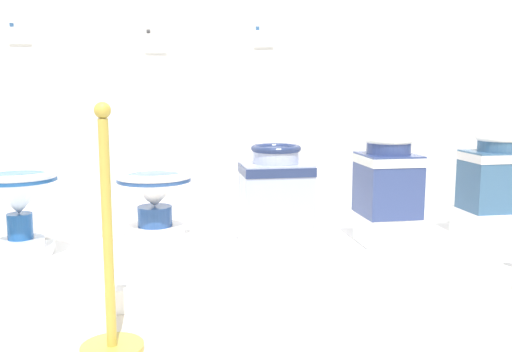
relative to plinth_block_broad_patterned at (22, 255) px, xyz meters
The scene contains 16 objects.
wall_back 2.03m from the plinth_block_broad_patterned, 18.91° to the left, with size 4.23×0.06×3.09m, color white.
display_platform 1.39m from the plinth_block_broad_patterned, ahead, with size 3.42×0.99×0.11m, color white.
plinth_block_broad_patterned is the anchor object (origin of this frame).
antique_toilet_broad_patterned 0.33m from the plinth_block_broad_patterned, 104.04° to the right, with size 0.42×0.42×0.43m.
plinth_block_rightmost 0.72m from the plinth_block_broad_patterned, 10.87° to the right, with size 0.39×0.32×0.13m, color white.
antique_toilet_rightmost 0.80m from the plinth_block_broad_patterned, 10.87° to the right, with size 0.40×0.40×0.36m.
plinth_block_central_ornate 1.38m from the plinth_block_broad_patterned, ahead, with size 0.38×0.32×0.16m, color white.
antique_toilet_central_ornate 1.42m from the plinth_block_broad_patterned, ahead, with size 0.38×0.31×0.45m.
plinth_block_pale_glazed 2.05m from the plinth_block_broad_patterned, ahead, with size 0.28×0.33×0.18m, color white.
antique_toilet_pale_glazed 2.08m from the plinth_block_broad_patterned, ahead, with size 0.32×0.35×0.46m.
plinth_block_slender_white 2.77m from the plinth_block_broad_patterned, ahead, with size 0.38×0.37×0.18m, color white.
antique_toilet_slender_white 2.79m from the plinth_block_broad_patterned, ahead, with size 0.39×0.29×0.46m.
info_placard_first 1.29m from the plinth_block_broad_patterned, 95.01° to the left, with size 0.13×0.01×0.14m.
info_placard_second 1.46m from the plinth_block_broad_patterned, 30.76° to the left, with size 0.13×0.01×0.16m.
info_placard_third 1.90m from the plinth_block_broad_patterned, 17.42° to the left, with size 0.13×0.01×0.14m.
stanchion_post_near_left 1.09m from the plinth_block_broad_patterned, 59.94° to the right, with size 0.25×0.25×0.98m.
Camera 1 is at (1.37, -0.81, 1.03)m, focal length 39.66 mm.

